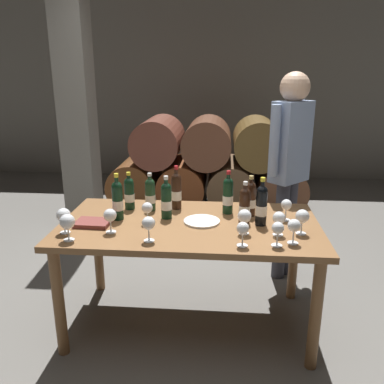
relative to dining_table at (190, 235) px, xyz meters
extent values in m
plane|color=#66635E|center=(0.00, 0.00, -0.67)|extent=(14.00, 14.00, 0.00)
cube|color=slate|center=(0.00, 4.20, 0.73)|extent=(10.00, 0.24, 2.80)
cylinder|color=brown|center=(-0.95, 2.60, -0.37)|extent=(0.60, 0.90, 0.60)
cylinder|color=brown|center=(-0.32, 2.60, -0.37)|extent=(0.60, 0.90, 0.60)
cylinder|color=brown|center=(0.31, 2.60, -0.37)|extent=(0.60, 0.90, 0.60)
cylinder|color=brown|center=(0.95, 2.60, -0.37)|extent=(0.60, 0.90, 0.60)
cylinder|color=brown|center=(-0.63, 2.60, 0.18)|extent=(0.60, 0.90, 0.60)
cylinder|color=brown|center=(0.00, 2.60, 0.18)|extent=(0.60, 0.90, 0.60)
cylinder|color=brown|center=(0.63, 2.60, 0.18)|extent=(0.60, 0.90, 0.60)
cube|color=slate|center=(-1.30, 1.60, 0.63)|extent=(0.32, 0.32, 2.60)
cube|color=brown|center=(0.00, 0.00, 0.07)|extent=(1.70, 0.90, 0.04)
cylinder|color=brown|center=(-0.77, -0.39, -0.31)|extent=(0.07, 0.07, 0.72)
cylinder|color=brown|center=(0.77, -0.39, -0.31)|extent=(0.07, 0.07, 0.72)
cylinder|color=brown|center=(-0.77, 0.39, -0.31)|extent=(0.07, 0.07, 0.72)
cylinder|color=brown|center=(0.77, 0.39, -0.31)|extent=(0.07, 0.07, 0.72)
cylinder|color=#19381E|center=(-0.30, 0.22, 0.19)|extent=(0.07, 0.07, 0.19)
sphere|color=#19381E|center=(-0.30, 0.22, 0.29)|extent=(0.07, 0.07, 0.07)
cylinder|color=#19381E|center=(-0.30, 0.22, 0.31)|extent=(0.03, 0.03, 0.06)
cylinder|color=silver|center=(-0.30, 0.22, 0.36)|extent=(0.03, 0.03, 0.02)
cylinder|color=silver|center=(-0.30, 0.22, 0.18)|extent=(0.07, 0.07, 0.06)
cylinder|color=black|center=(-0.16, 0.07, 0.19)|extent=(0.07, 0.07, 0.21)
sphere|color=black|center=(-0.16, 0.07, 0.30)|extent=(0.07, 0.07, 0.07)
cylinder|color=black|center=(-0.16, 0.07, 0.33)|extent=(0.03, 0.03, 0.06)
cylinder|color=silver|center=(-0.16, 0.07, 0.37)|extent=(0.03, 0.03, 0.02)
cylinder|color=silver|center=(-0.16, 0.07, 0.18)|extent=(0.07, 0.07, 0.06)
cylinder|color=black|center=(-0.48, 0.03, 0.20)|extent=(0.07, 0.07, 0.22)
sphere|color=black|center=(-0.48, 0.03, 0.32)|extent=(0.07, 0.07, 0.07)
cylinder|color=black|center=(-0.48, 0.03, 0.35)|extent=(0.03, 0.03, 0.07)
cylinder|color=gold|center=(-0.48, 0.03, 0.40)|extent=(0.03, 0.03, 0.03)
cylinder|color=silver|center=(-0.48, 0.03, 0.19)|extent=(0.07, 0.07, 0.07)
cylinder|color=black|center=(0.46, 0.00, 0.20)|extent=(0.07, 0.07, 0.22)
sphere|color=black|center=(0.46, 0.00, 0.32)|extent=(0.07, 0.07, 0.07)
cylinder|color=black|center=(0.46, 0.00, 0.35)|extent=(0.03, 0.03, 0.07)
cylinder|color=gold|center=(0.46, 0.00, 0.40)|extent=(0.03, 0.03, 0.03)
cylinder|color=silver|center=(0.46, 0.00, 0.19)|extent=(0.07, 0.07, 0.07)
cylinder|color=black|center=(0.36, 0.03, 0.19)|extent=(0.07, 0.07, 0.20)
sphere|color=black|center=(0.36, 0.03, 0.29)|extent=(0.07, 0.07, 0.07)
cylinder|color=black|center=(0.36, 0.03, 0.32)|extent=(0.03, 0.03, 0.06)
cylinder|color=silver|center=(0.36, 0.03, 0.36)|extent=(0.03, 0.03, 0.02)
cylinder|color=silver|center=(0.36, 0.03, 0.18)|extent=(0.07, 0.07, 0.06)
cylinder|color=black|center=(0.25, 0.21, 0.20)|extent=(0.07, 0.07, 0.21)
sphere|color=black|center=(0.25, 0.21, 0.31)|extent=(0.07, 0.07, 0.07)
cylinder|color=black|center=(0.25, 0.21, 0.34)|extent=(0.03, 0.03, 0.07)
cylinder|color=#B21E23|center=(0.25, 0.21, 0.38)|extent=(0.03, 0.03, 0.02)
cylinder|color=silver|center=(0.25, 0.21, 0.19)|extent=(0.07, 0.07, 0.06)
cylinder|color=black|center=(-0.12, 0.27, 0.20)|extent=(0.07, 0.07, 0.22)
sphere|color=black|center=(-0.12, 0.27, 0.32)|extent=(0.07, 0.07, 0.07)
cylinder|color=black|center=(-0.12, 0.27, 0.35)|extent=(0.03, 0.03, 0.07)
cylinder|color=#B21E23|center=(-0.12, 0.27, 0.40)|extent=(0.03, 0.03, 0.03)
cylinder|color=silver|center=(-0.12, 0.27, 0.19)|extent=(0.07, 0.07, 0.07)
cylinder|color=black|center=(0.40, 0.17, 0.19)|extent=(0.07, 0.07, 0.20)
sphere|color=black|center=(0.40, 0.17, 0.30)|extent=(0.07, 0.07, 0.07)
cylinder|color=black|center=(0.40, 0.17, 0.32)|extent=(0.03, 0.03, 0.06)
cylinder|color=tan|center=(0.40, 0.17, 0.36)|extent=(0.03, 0.03, 0.02)
cylinder|color=silver|center=(0.40, 0.17, 0.18)|extent=(0.07, 0.07, 0.06)
cylinder|color=black|center=(-0.45, 0.24, 0.19)|extent=(0.07, 0.07, 0.19)
sphere|color=black|center=(-0.45, 0.24, 0.29)|extent=(0.07, 0.07, 0.07)
cylinder|color=black|center=(-0.45, 0.24, 0.31)|extent=(0.03, 0.03, 0.06)
cylinder|color=gold|center=(-0.45, 0.24, 0.35)|extent=(0.03, 0.03, 0.02)
cylinder|color=silver|center=(-0.45, 0.24, 0.18)|extent=(0.07, 0.07, 0.06)
cylinder|color=white|center=(0.33, -0.34, 0.09)|extent=(0.06, 0.06, 0.00)
cylinder|color=white|center=(0.33, -0.34, 0.13)|extent=(0.01, 0.01, 0.07)
sphere|color=white|center=(0.33, -0.34, 0.20)|extent=(0.07, 0.07, 0.07)
cylinder|color=white|center=(-0.69, -0.34, 0.09)|extent=(0.06, 0.06, 0.00)
cylinder|color=white|center=(-0.69, -0.34, 0.13)|extent=(0.01, 0.01, 0.07)
sphere|color=white|center=(-0.69, -0.34, 0.21)|extent=(0.09, 0.09, 0.09)
cylinder|color=white|center=(0.70, -0.13, 0.09)|extent=(0.06, 0.06, 0.00)
cylinder|color=white|center=(0.70, -0.13, 0.13)|extent=(0.01, 0.01, 0.07)
sphere|color=white|center=(0.70, -0.13, 0.21)|extent=(0.08, 0.08, 0.08)
cylinder|color=white|center=(0.56, -0.16, 0.09)|extent=(0.06, 0.06, 0.00)
cylinder|color=white|center=(0.56, -0.16, 0.13)|extent=(0.01, 0.01, 0.07)
sphere|color=white|center=(0.56, -0.16, 0.20)|extent=(0.08, 0.08, 0.08)
cylinder|color=white|center=(0.35, -0.16, 0.09)|extent=(0.06, 0.06, 0.00)
cylinder|color=white|center=(0.35, -0.16, 0.13)|extent=(0.01, 0.01, 0.07)
sphere|color=white|center=(0.35, -0.16, 0.21)|extent=(0.08, 0.08, 0.08)
cylinder|color=white|center=(-0.75, -0.23, 0.09)|extent=(0.06, 0.06, 0.00)
cylinder|color=white|center=(-0.75, -0.23, 0.13)|extent=(0.01, 0.01, 0.07)
sphere|color=white|center=(-0.75, -0.23, 0.21)|extent=(0.09, 0.09, 0.09)
cylinder|color=white|center=(-0.47, -0.20, 0.09)|extent=(0.06, 0.06, 0.00)
cylinder|color=white|center=(-0.47, -0.20, 0.13)|extent=(0.01, 0.01, 0.07)
sphere|color=white|center=(-0.47, -0.20, 0.21)|extent=(0.08, 0.08, 0.08)
cylinder|color=white|center=(-0.27, -0.04, 0.09)|extent=(0.06, 0.06, 0.00)
cylinder|color=white|center=(-0.27, -0.04, 0.13)|extent=(0.01, 0.01, 0.07)
sphere|color=white|center=(-0.27, -0.04, 0.20)|extent=(0.07, 0.07, 0.07)
cylinder|color=white|center=(0.53, -0.32, 0.09)|extent=(0.06, 0.06, 0.00)
cylinder|color=white|center=(0.53, -0.32, 0.13)|extent=(0.01, 0.01, 0.07)
sphere|color=white|center=(0.53, -0.32, 0.20)|extent=(0.07, 0.07, 0.07)
cylinder|color=white|center=(-0.21, -0.31, 0.09)|extent=(0.06, 0.06, 0.00)
cylinder|color=white|center=(-0.21, -0.31, 0.13)|extent=(0.01, 0.01, 0.07)
sphere|color=white|center=(-0.21, -0.31, 0.20)|extent=(0.08, 0.08, 0.08)
cylinder|color=white|center=(0.63, -0.28, 0.09)|extent=(0.06, 0.06, 0.00)
cylinder|color=white|center=(0.63, -0.28, 0.13)|extent=(0.01, 0.01, 0.07)
sphere|color=white|center=(0.63, -0.28, 0.20)|extent=(0.08, 0.08, 0.08)
cylinder|color=white|center=(0.64, 0.10, 0.09)|extent=(0.06, 0.06, 0.00)
cylinder|color=white|center=(0.64, 0.10, 0.13)|extent=(0.01, 0.01, 0.07)
sphere|color=white|center=(0.64, 0.10, 0.20)|extent=(0.07, 0.07, 0.07)
cube|color=brown|center=(-0.62, -0.09, 0.11)|extent=(0.23, 0.17, 0.03)
cylinder|color=white|center=(0.08, 0.01, 0.10)|extent=(0.24, 0.24, 0.01)
cylinder|color=#383842|center=(0.78, 0.79, -0.24)|extent=(0.11, 0.11, 0.85)
cylinder|color=#383842|center=(0.71, 0.71, -0.24)|extent=(0.11, 0.11, 0.85)
cube|color=#8499BC|center=(0.74, 0.75, 0.51)|extent=(0.35, 0.35, 0.64)
cylinder|color=#8499BC|center=(0.89, 0.90, 0.54)|extent=(0.08, 0.08, 0.54)
cylinder|color=#8499BC|center=(0.60, 0.60, 0.54)|extent=(0.08, 0.08, 0.54)
sphere|color=tan|center=(0.74, 0.75, 0.93)|extent=(0.23, 0.23, 0.23)
camera|label=1|loc=(0.22, -2.44, 1.06)|focal=37.27mm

